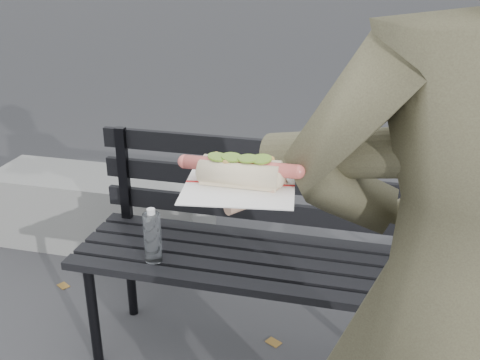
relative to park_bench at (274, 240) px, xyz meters
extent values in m
cylinder|color=black|center=(-0.66, -0.24, -0.30)|extent=(0.04, 0.04, 0.45)
cylinder|color=black|center=(-0.66, 0.10, -0.30)|extent=(0.04, 0.04, 0.45)
cylinder|color=black|center=(0.68, 0.10, -0.30)|extent=(0.04, 0.04, 0.45)
cube|color=black|center=(0.01, -0.25, -0.06)|extent=(1.50, 0.07, 0.03)
cube|color=black|center=(0.01, -0.16, -0.06)|extent=(1.50, 0.07, 0.03)
cube|color=black|center=(0.01, -0.07, -0.06)|extent=(1.50, 0.07, 0.03)
cube|color=black|center=(0.01, 0.02, -0.06)|extent=(1.50, 0.07, 0.03)
cube|color=black|center=(0.01, 0.11, -0.06)|extent=(1.50, 0.07, 0.03)
cube|color=black|center=(-0.66, 0.12, 0.15)|extent=(0.04, 0.03, 0.42)
cube|color=black|center=(0.68, 0.12, 0.15)|extent=(0.04, 0.03, 0.42)
cube|color=black|center=(0.01, 0.14, 0.05)|extent=(1.50, 0.02, 0.08)
cube|color=black|center=(0.01, 0.14, 0.18)|extent=(1.50, 0.02, 0.08)
cube|color=black|center=(0.01, 0.14, 0.31)|extent=(1.50, 0.02, 0.08)
cylinder|color=white|center=(-0.41, -0.18, 0.05)|extent=(0.06, 0.06, 0.19)
cylinder|color=white|center=(-0.41, -0.18, 0.16)|extent=(0.03, 0.03, 0.02)
cube|color=slate|center=(-1.09, 0.68, -0.32)|extent=(1.20, 0.40, 0.40)
imported|color=#413C2B|center=(0.51, -0.89, 0.39)|extent=(0.74, 0.55, 1.83)
cylinder|color=#413C2B|center=(0.37, -0.90, 0.70)|extent=(0.51, 0.23, 0.19)
cylinder|color=#D8A384|center=(0.15, -0.97, 0.64)|extent=(0.09, 0.08, 0.07)
ellipsoid|color=#D8A384|center=(0.11, -0.98, 0.63)|extent=(0.10, 0.12, 0.03)
cylinder|color=#D8A384|center=(0.06, -1.01, 0.63)|extent=(0.06, 0.02, 0.02)
cylinder|color=#D8A384|center=(0.06, -0.99, 0.63)|extent=(0.06, 0.02, 0.02)
cylinder|color=#D8A384|center=(0.06, -0.97, 0.63)|extent=(0.06, 0.02, 0.02)
cylinder|color=#D8A384|center=(0.06, -0.95, 0.63)|extent=(0.06, 0.02, 0.02)
cylinder|color=#D8A384|center=(0.12, -1.03, 0.63)|extent=(0.04, 0.05, 0.02)
cube|color=white|center=(0.11, -0.98, 0.65)|extent=(0.21, 0.21, 0.00)
cube|color=#B21E1E|center=(0.11, -0.98, 0.65)|extent=(0.19, 0.03, 0.00)
cylinder|color=#D95D53|center=(0.11, -0.98, 0.68)|extent=(0.20, 0.03, 0.02)
sphere|color=#D95D53|center=(0.01, -0.98, 0.68)|extent=(0.02, 0.03, 0.02)
sphere|color=#D95D53|center=(0.21, -0.98, 0.68)|extent=(0.03, 0.03, 0.02)
sphere|color=#9E6B2D|center=(0.16, -0.95, 0.69)|extent=(0.01, 0.01, 0.01)
sphere|color=#9E6B2D|center=(0.14, -0.96, 0.69)|extent=(0.01, 0.01, 0.01)
sphere|color=#9E6B2D|center=(0.15, -0.98, 0.69)|extent=(0.01, 0.01, 0.01)
sphere|color=#9E6B2D|center=(0.16, -0.98, 0.68)|extent=(0.01, 0.01, 0.01)
sphere|color=#9E6B2D|center=(0.09, -0.98, 0.69)|extent=(0.01, 0.01, 0.01)
sphere|color=#9E6B2D|center=(0.16, -0.96, 0.68)|extent=(0.01, 0.01, 0.01)
sphere|color=#9E6B2D|center=(0.12, -0.96, 0.69)|extent=(0.01, 0.01, 0.01)
sphere|color=#9E6B2D|center=(0.09, -0.96, 0.69)|extent=(0.01, 0.01, 0.01)
sphere|color=#9E6B2D|center=(0.08, -0.98, 0.69)|extent=(0.01, 0.01, 0.01)
sphere|color=#9E6B2D|center=(0.09, -0.99, 0.68)|extent=(0.01, 0.01, 0.01)
sphere|color=#9E6B2D|center=(0.08, -0.97, 0.69)|extent=(0.01, 0.01, 0.01)
sphere|color=#9E6B2D|center=(0.12, -0.96, 0.69)|extent=(0.01, 0.01, 0.01)
sphere|color=#9E6B2D|center=(0.07, -0.99, 0.69)|extent=(0.01, 0.01, 0.01)
sphere|color=#9E6B2D|center=(0.07, -0.96, 0.69)|extent=(0.01, 0.01, 0.01)
sphere|color=#9E6B2D|center=(0.12, -0.97, 0.69)|extent=(0.01, 0.01, 0.01)
sphere|color=#9E6B2D|center=(0.12, -0.96, 0.69)|extent=(0.01, 0.01, 0.01)
sphere|color=#9E6B2D|center=(0.11, -0.96, 0.69)|extent=(0.01, 0.01, 0.01)
sphere|color=#9E6B2D|center=(0.09, -0.99, 0.69)|extent=(0.01, 0.01, 0.01)
sphere|color=#9E6B2D|center=(0.16, -0.97, 0.68)|extent=(0.01, 0.01, 0.01)
sphere|color=#9E6B2D|center=(0.16, -1.00, 0.69)|extent=(0.01, 0.01, 0.01)
sphere|color=#9E6B2D|center=(0.12, -0.97, 0.69)|extent=(0.01, 0.01, 0.01)
sphere|color=#9E6B2D|center=(0.12, -0.95, 0.69)|extent=(0.01, 0.01, 0.01)
cylinder|color=olive|center=(0.07, -0.98, 0.70)|extent=(0.04, 0.04, 0.01)
cylinder|color=olive|center=(0.10, -0.97, 0.70)|extent=(0.04, 0.04, 0.01)
cylinder|color=olive|center=(0.13, -0.97, 0.70)|extent=(0.04, 0.04, 0.00)
cylinder|color=olive|center=(0.15, -0.97, 0.70)|extent=(0.04, 0.04, 0.01)
cube|color=brown|center=(0.89, 0.72, -0.52)|extent=(0.08, 0.07, 0.00)
cube|color=brown|center=(-1.09, 0.22, -0.52)|extent=(0.07, 0.07, 0.00)
cube|color=brown|center=(-1.15, 1.10, -0.52)|extent=(0.05, 0.05, 0.00)
cube|color=brown|center=(0.72, 1.31, -0.52)|extent=(0.09, 0.07, 0.00)
cube|color=brown|center=(0.00, 0.05, -0.52)|extent=(0.07, 0.07, 0.00)
camera|label=1|loc=(0.33, -1.84, 1.03)|focal=42.00mm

